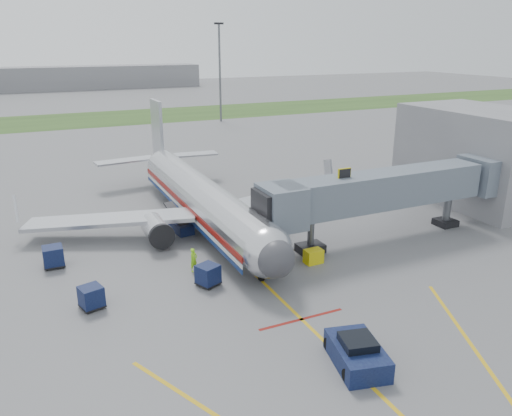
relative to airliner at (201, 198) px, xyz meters
name	(u,v)px	position (x,y,z in m)	size (l,w,h in m)	color
ground	(273,292)	(0.00, -15.25, -2.65)	(400.00, 400.00, 0.00)	#565659
grass_strip	(94,119)	(0.00, 74.75, -2.64)	(300.00, 25.00, 0.01)	#2D4C1E
apron_markings	(331,348)	(0.00, -22.65, -2.64)	(21.52, 50.00, 0.01)	gold
airliner	(201,198)	(0.00, 0.00, 0.00)	(32.10, 35.67, 10.25)	silver
jet_bridge	(380,191)	(12.86, -10.25, 1.82)	(25.30, 4.00, 6.90)	slate
terminal	(479,155)	(30.00, -5.25, 2.35)	(10.00, 16.00, 10.00)	slate
light_mast_right	(220,70)	(25.00, 59.75, 8.13)	(2.00, 0.44, 20.40)	#595B60
distant_terminal	(31,79)	(-10.00, 154.75, 1.35)	(120.00, 14.00, 8.00)	slate
pushback_tug	(357,354)	(0.39, -24.57, -1.95)	(3.29, 4.44, 1.66)	black
baggage_cart_a	(53,257)	(-13.69, -4.26, -1.80)	(1.55, 1.55, 1.65)	black
baggage_cart_b	(91,297)	(-11.87, -12.12, -1.87)	(1.74, 1.74, 1.53)	black
baggage_cart_c	(208,275)	(-3.79, -12.29, -1.85)	(1.90, 1.90, 1.56)	black
belt_loader	(179,225)	(-2.51, -0.75, -2.12)	(1.87, 4.46, 2.12)	black
ground_power_cart	(313,256)	(5.08, -12.25, -2.09)	(1.45, 1.00, 1.14)	#CABB0B
ramp_worker	(194,260)	(-4.00, -9.65, -1.71)	(0.68, 0.45, 1.86)	#90E81B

